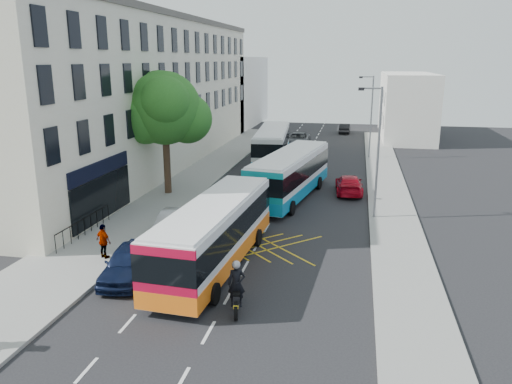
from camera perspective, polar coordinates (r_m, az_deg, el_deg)
The scene contains 20 objects.
ground at distance 21.63m, azimuth -3.11°, elevation -11.75°, with size 120.00×120.00×0.00m, color black.
pavement_left at distance 37.53m, azimuth -9.98°, elevation -0.16°, with size 5.00×70.00×0.15m, color gray.
pavement_right at distance 35.13m, azimuth 15.15°, elevation -1.51°, with size 3.00×70.00×0.15m, color gray.
terrace_main at distance 47.24m, azimuth -12.46°, elevation 11.02°, with size 8.30×45.00×13.50m.
terrace_far at distance 76.23m, azimuth -3.03°, elevation 11.39°, with size 8.00×20.00×10.00m, color silver.
building_right at distance 67.20m, azimuth 16.80°, elevation 9.45°, with size 6.00×18.00×8.00m, color silver.
street_tree at distance 36.40m, azimuth -10.46°, elevation 9.32°, with size 6.30×5.70×8.80m.
lamp_near at distance 31.13m, azimuth 13.63°, elevation 5.11°, with size 1.45×0.15×8.00m.
lamp_far at distance 50.95m, azimuth 12.94°, elevation 8.84°, with size 1.45×0.15×8.00m.
railings at distance 29.51m, azimuth -19.03°, elevation -3.64°, with size 0.08×5.60×1.14m, color black, non-canonical shape.
bus_near at distance 23.99m, azimuth -4.73°, elevation -4.67°, with size 3.37×11.48×3.19m.
bus_mid at distance 35.72m, azimuth 3.91°, elevation 2.03°, with size 4.65×12.05×3.31m.
bus_far at distance 48.06m, azimuth 1.87°, elevation 5.40°, with size 3.76×11.97×3.31m.
motorbike at distance 20.12m, azimuth -2.23°, elevation -10.76°, with size 0.85×2.34×2.10m.
parked_car_blue at distance 23.61m, azimuth -14.33°, elevation -7.80°, with size 1.82×4.53×1.54m, color black.
parked_car_silver at distance 28.53m, azimuth -9.40°, elevation -3.62°, with size 1.53×4.38×1.44m, color #B3B5BB.
red_hatchback at distance 37.81m, azimuth 10.58°, elevation 0.88°, with size 1.91×4.70×1.36m, color #B4071A.
distant_car_grey at distance 57.84m, azimuth 4.81°, elevation 5.99°, with size 2.51×5.44×1.51m, color #43454B.
distant_car_dark at distance 69.07m, azimuth 10.11°, elevation 7.18°, with size 1.37×3.93×1.29m, color black.
pedestrian_far at distance 25.80m, azimuth -17.02°, elevation -5.40°, with size 1.03×0.43×1.76m, color gray.
Camera 1 is at (4.95, -18.68, 9.71)m, focal length 35.00 mm.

